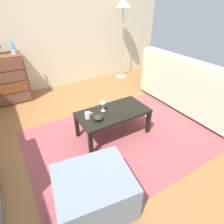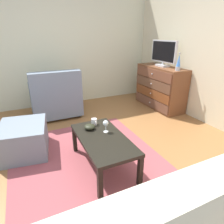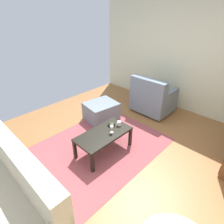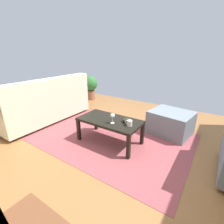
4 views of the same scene
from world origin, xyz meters
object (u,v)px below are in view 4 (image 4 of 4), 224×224
at_px(coffee_table, 110,122).
at_px(potted_plant, 90,86).
at_px(ottoman, 170,123).
at_px(couch_large, 45,105).
at_px(bowl_decorative, 127,120).
at_px(mug, 129,123).
at_px(wine_glass, 113,116).

bearing_deg(coffee_table, potted_plant, -42.53).
bearing_deg(potted_plant, ottoman, 161.41).
relative_size(couch_large, ottoman, 2.77).
xyz_separation_m(couch_large, ottoman, (-2.42, -0.89, -0.15)).
bearing_deg(potted_plant, coffee_table, 137.47).
relative_size(ottoman, potted_plant, 0.97).
height_order(bowl_decorative, ottoman, bowl_decorative).
distance_m(mug, potted_plant, 2.94).
distance_m(mug, couch_large, 2.05).
xyz_separation_m(bowl_decorative, ottoman, (-0.47, -0.81, -0.23)).
height_order(mug, ottoman, mug).
bearing_deg(couch_large, ottoman, -159.82).
bearing_deg(wine_glass, mug, -167.27).
bearing_deg(wine_glass, coffee_table, -37.65).
relative_size(coffee_table, couch_large, 0.52).
height_order(coffee_table, couch_large, couch_large).
xyz_separation_m(coffee_table, mug, (-0.37, 0.03, 0.09)).
bearing_deg(mug, wine_glass, 12.73).
relative_size(coffee_table, wine_glass, 6.47).
bearing_deg(coffee_table, bowl_decorative, -165.93).
bearing_deg(ottoman, wine_glass, 56.73).
relative_size(coffee_table, bowl_decorative, 7.11).
bearing_deg(wine_glass, bowl_decorative, -135.05).
xyz_separation_m(bowl_decorative, potted_plant, (2.21, -1.71, -0.01)).
height_order(mug, couch_large, couch_large).
height_order(ottoman, potted_plant, potted_plant).
bearing_deg(ottoman, potted_plant, -18.59).
distance_m(coffee_table, bowl_decorative, 0.29).
bearing_deg(coffee_table, wine_glass, 142.35).
bearing_deg(coffee_table, ottoman, -130.55).
height_order(mug, bowl_decorative, mug).
bearing_deg(mug, ottoman, -112.43).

